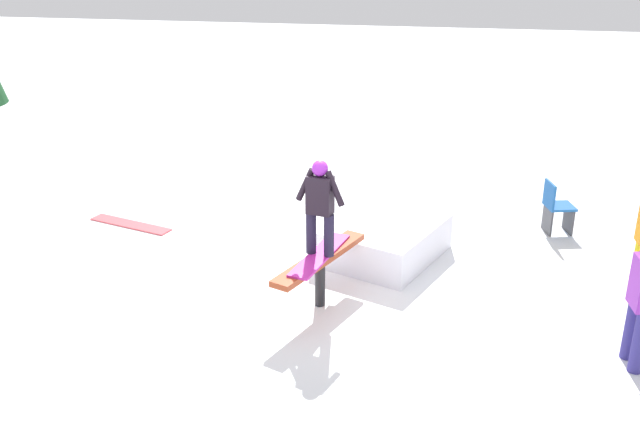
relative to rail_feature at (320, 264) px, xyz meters
The scene contains 6 objects.
ground_plane 0.60m from the rail_feature, ahead, with size 60.00×60.00×0.00m, color white.
rail_feature is the anchor object (origin of this frame).
snow_kicker_ramp 1.85m from the rail_feature, 158.48° to the left, with size 1.80×1.50×0.56m, color white.
main_rider_on_rail 0.76m from the rail_feature, ahead, with size 1.49×0.67×1.31m.
loose_snowboard_coral 4.32m from the rail_feature, 119.68° to the right, with size 1.56×0.28×0.02m, color #F65A63.
folding_chair 4.64m from the rail_feature, 133.50° to the left, with size 0.54×0.54×0.88m.
Camera 1 is at (8.31, 1.61, 4.71)m, focal length 40.00 mm.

